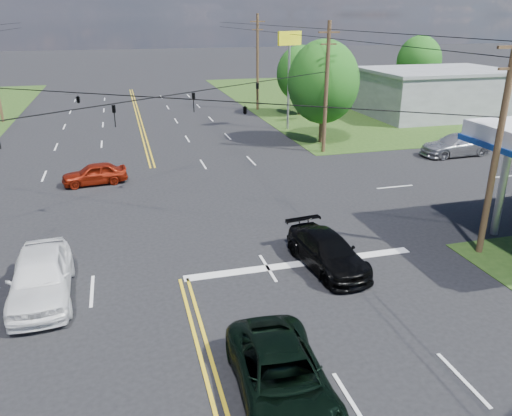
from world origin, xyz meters
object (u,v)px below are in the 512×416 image
object	(u,v)px
tree_far_r	(419,61)
pickup_dkgreen	(282,377)
pole_right_far	(258,61)
tree_right_b	(301,74)
pickup_white	(41,276)
pole_se	(498,144)
pole_ne	(326,87)
suv_black	(327,251)
retail_ne	(436,94)
tree_right_a	(323,82)

from	to	relation	value
tree_far_r	pickup_dkgreen	world-z (taller)	tree_far_r
pole_right_far	tree_right_b	world-z (taller)	pole_right_far
pickup_dkgreen	pickup_white	distance (m)	10.08
pole_se	pickup_dkgreen	distance (m)	13.60
pole_ne	suv_black	xyz separation A→B (m)	(-7.08, -17.50, -4.21)
pickup_dkgreen	pickup_white	xyz separation A→B (m)	(-6.92, 7.33, 0.17)
retail_ne	tree_far_r	bearing A→B (deg)	68.20
suv_black	tree_right_a	bearing A→B (deg)	61.83
pole_se	tree_right_a	xyz separation A→B (m)	(1.00, 21.00, -0.05)
pole_se	tree_right_b	xyz separation A→B (m)	(3.50, 33.00, -0.70)
pole_se	tree_far_r	world-z (taller)	pole_se
tree_right_b	suv_black	xyz separation A→B (m)	(-10.58, -32.50, -3.52)
retail_ne	tree_far_r	size ratio (longest dim) A/B	1.83
tree_right_b	pickup_dkgreen	xyz separation A→B (m)	(-14.78, -39.33, -3.49)
pole_se	tree_right_a	world-z (taller)	pole_se
pickup_dkgreen	suv_black	xyz separation A→B (m)	(4.21, 6.83, -0.02)
pole_right_far	suv_black	xyz separation A→B (m)	(-7.08, -36.50, -4.47)
pole_se	pole_ne	bearing A→B (deg)	90.00
tree_right_b	suv_black	distance (m)	34.36
pole_se	pole_right_far	distance (m)	37.00
pole_ne	suv_black	world-z (taller)	pole_ne
tree_right_b	tree_far_r	bearing A→B (deg)	18.92
pickup_dkgreen	pole_ne	bearing A→B (deg)	68.20
pickup_white	tree_right_a	bearing A→B (deg)	43.87
retail_ne	pickup_white	distance (m)	45.00
pole_se	suv_black	world-z (taller)	pole_se
retail_ne	pickup_dkgreen	xyz separation A→B (m)	(-28.28, -35.33, -1.47)
tree_right_b	pickup_white	size ratio (longest dim) A/B	1.34
retail_ne	pickup_white	size ratio (longest dim) A/B	2.65
retail_ne	tree_right_a	world-z (taller)	tree_right_a
tree_right_b	pole_right_far	bearing A→B (deg)	131.19
pole_ne	tree_right_a	size ratio (longest dim) A/B	1.16
tree_right_a	tree_right_b	xyz separation A→B (m)	(2.50, 12.00, -0.65)
pole_right_far	suv_black	world-z (taller)	pole_right_far
tree_right_a	pole_right_far	bearing A→B (deg)	93.58
retail_ne	pole_right_far	size ratio (longest dim) A/B	1.40
pole_ne	suv_black	distance (m)	19.34
tree_far_r	suv_black	distance (m)	47.80
pole_right_far	suv_black	bearing A→B (deg)	-100.97
retail_ne	pole_se	bearing A→B (deg)	-120.38
pole_ne	tree_far_r	distance (m)	29.70
tree_right_b	pickup_white	xyz separation A→B (m)	(-21.70, -32.00, -3.32)
suv_black	pole_right_far	bearing A→B (deg)	72.36
pole_se	tree_far_r	distance (m)	44.30
pole_se	retail_ne	bearing A→B (deg)	59.62
suv_black	pickup_white	xyz separation A→B (m)	(-11.13, 0.50, 0.20)
tree_right_a	pickup_dkgreen	size ratio (longest dim) A/B	1.56
pole_se	pickup_white	distance (m)	18.67
pole_right_far	pickup_dkgreen	xyz separation A→B (m)	(-11.28, -43.33, -4.44)
retail_ne	suv_black	size ratio (longest dim) A/B	2.89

